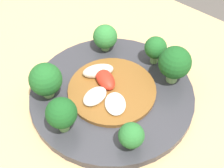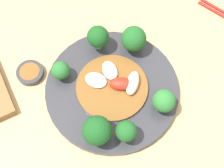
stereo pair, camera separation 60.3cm
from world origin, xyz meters
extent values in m
cylinder|color=#333338|center=(0.03, 0.01, 0.73)|extent=(0.30, 0.30, 0.02)
cylinder|color=#89B76B|center=(-0.06, 0.09, 0.75)|extent=(0.02, 0.02, 0.01)
sphere|color=#2D7533|center=(-0.06, 0.09, 0.77)|extent=(0.05, 0.05, 0.05)
cylinder|color=#70A356|center=(0.12, -0.06, 0.75)|extent=(0.01, 0.01, 0.01)
sphere|color=#286B2D|center=(0.12, -0.06, 0.77)|extent=(0.04, 0.04, 0.04)
cylinder|color=#7AAD5B|center=(0.02, -0.11, 0.75)|extent=(0.02, 0.02, 0.02)
sphere|color=#19511E|center=(0.02, -0.11, 0.78)|extent=(0.05, 0.05, 0.05)
cylinder|color=#89B76B|center=(0.09, 0.10, 0.75)|extent=(0.02, 0.02, 0.02)
sphere|color=#19511E|center=(0.09, 0.10, 0.79)|extent=(0.06, 0.06, 0.06)
cylinder|color=#7AAD5B|center=(-0.06, -0.07, 0.75)|extent=(0.02, 0.02, 0.02)
sphere|color=#1E5B23|center=(-0.06, -0.07, 0.78)|extent=(0.06, 0.06, 0.06)
cylinder|color=#7AAD5B|center=(0.04, 0.12, 0.75)|extent=(0.02, 0.02, 0.02)
sphere|color=#1E5B23|center=(0.04, 0.12, 0.78)|extent=(0.04, 0.04, 0.04)
cylinder|color=brown|center=(0.03, 0.01, 0.74)|extent=(0.16, 0.16, 0.01)
ellipsoid|color=red|center=(0.01, 0.01, 0.75)|extent=(0.06, 0.05, 0.02)
ellipsoid|color=silver|center=(0.06, -0.02, 0.75)|extent=(0.06, 0.06, 0.01)
ellipsoid|color=beige|center=(-0.02, 0.02, 0.75)|extent=(0.06, 0.06, 0.02)
ellipsoid|color=silver|center=(0.02, -0.03, 0.75)|extent=(0.03, 0.05, 0.02)
camera|label=1|loc=(0.27, -0.28, 1.17)|focal=50.00mm
camera|label=2|loc=(0.13, 0.27, 1.38)|focal=50.00mm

